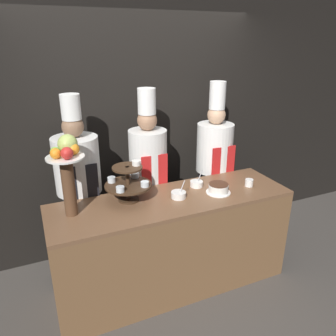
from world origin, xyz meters
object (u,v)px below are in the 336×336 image
(cake_round, at_px, (218,188))
(serving_bowl_near, at_px, (179,195))
(chef_left, at_px, (79,184))
(cup_white, at_px, (249,183))
(fruit_pedestal, at_px, (67,165))
(serving_bowl_far, at_px, (197,184))
(chef_center_left, at_px, (148,172))
(tiered_stand, at_px, (128,182))
(chef_center_right, at_px, (214,162))

(cake_round, distance_m, serving_bowl_near, 0.38)
(cake_round, bearing_deg, chef_left, 153.42)
(cup_white, bearing_deg, fruit_pedestal, 175.19)
(serving_bowl_far, xyz_separation_m, chef_center_left, (-0.35, 0.37, 0.04))
(fruit_pedestal, height_order, serving_bowl_near, fruit_pedestal)
(cake_round, xyz_separation_m, chef_center_left, (-0.46, 0.57, 0.02))
(tiered_stand, height_order, serving_bowl_near, tiered_stand)
(chef_center_left, xyz_separation_m, chef_center_right, (0.76, -0.00, -0.01))
(chef_center_right, bearing_deg, serving_bowl_far, -138.03)
(fruit_pedestal, relative_size, chef_left, 0.35)
(tiered_stand, distance_m, cake_round, 0.82)
(chef_center_left, height_order, chef_center_right, chef_center_right)
(tiered_stand, bearing_deg, serving_bowl_far, 1.67)
(tiered_stand, relative_size, cake_round, 1.79)
(fruit_pedestal, bearing_deg, chef_center_left, 27.99)
(fruit_pedestal, height_order, serving_bowl_far, fruit_pedestal)
(fruit_pedestal, bearing_deg, chef_left, 73.97)
(chef_left, bearing_deg, cake_round, -26.58)
(fruit_pedestal, height_order, cup_white, fruit_pedestal)
(cake_round, xyz_separation_m, serving_bowl_far, (-0.12, 0.20, -0.01))
(tiered_stand, relative_size, cup_white, 5.25)
(cup_white, height_order, chef_center_right, chef_center_right)
(cup_white, height_order, chef_left, chef_left)
(fruit_pedestal, xyz_separation_m, cake_round, (1.27, -0.15, -0.38))
(tiered_stand, bearing_deg, chef_left, 132.49)
(serving_bowl_far, relative_size, chef_center_left, 0.09)
(cake_round, distance_m, cup_white, 0.35)
(tiered_stand, height_order, chef_left, chef_left)
(chef_center_right, bearing_deg, cake_round, -117.40)
(cup_white, relative_size, serving_bowl_near, 0.48)
(tiered_stand, bearing_deg, serving_bowl_near, -17.27)
(tiered_stand, xyz_separation_m, cake_round, (0.79, -0.18, -0.13))
(chef_center_left, bearing_deg, chef_left, -180.00)
(chef_center_left, relative_size, chef_center_right, 0.99)
(cake_round, height_order, chef_center_right, chef_center_right)
(fruit_pedestal, xyz_separation_m, cup_white, (1.62, -0.14, -0.38))
(fruit_pedestal, xyz_separation_m, chef_center_right, (1.57, 0.43, -0.36))
(cake_round, height_order, serving_bowl_near, serving_bowl_near)
(chef_center_left, bearing_deg, tiered_stand, -129.75)
(tiered_stand, distance_m, fruit_pedestal, 0.54)
(fruit_pedestal, relative_size, chef_center_right, 0.35)
(serving_bowl_far, xyz_separation_m, chef_center_right, (0.41, 0.37, 0.03))
(tiered_stand, relative_size, chef_center_right, 0.22)
(cup_white, distance_m, chef_center_right, 0.57)
(serving_bowl_near, distance_m, chef_center_right, 0.85)
(cake_round, height_order, cup_white, cake_round)
(serving_bowl_far, bearing_deg, cake_round, -60.17)
(serving_bowl_near, xyz_separation_m, chef_center_left, (-0.09, 0.52, 0.03))
(cup_white, relative_size, chef_left, 0.04)
(serving_bowl_near, relative_size, chef_left, 0.09)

